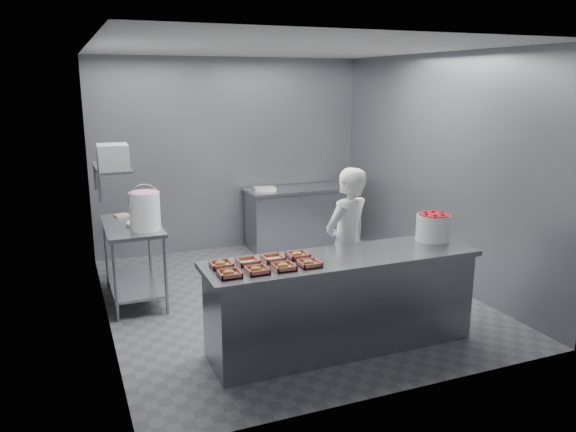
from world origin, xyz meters
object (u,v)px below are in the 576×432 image
at_px(tray_5, 248,261).
at_px(tray_6, 273,258).
at_px(tray_0, 229,273).
at_px(strawberry_tub, 433,226).
at_px(service_counter, 342,302).
at_px(worker, 347,244).
at_px(glaze_bucket, 145,210).
at_px(appliance, 113,157).
at_px(back_counter, 296,217).
at_px(tray_1, 257,270).
at_px(prep_table, 133,250).
at_px(tray_2, 284,266).
at_px(tray_7, 298,255).
at_px(tray_3, 309,263).
at_px(tray_4, 221,264).

height_order(tray_5, tray_6, same).
relative_size(tray_0, strawberry_tub, 0.57).
bearing_deg(tray_0, service_counter, 6.55).
distance_m(worker, glaze_bucket, 2.19).
distance_m(service_counter, appliance, 2.77).
bearing_deg(tray_5, back_counter, 60.38).
height_order(tray_0, tray_6, tray_0).
bearing_deg(tray_1, prep_table, 110.38).
distance_m(tray_2, strawberry_tub, 1.74).
height_order(service_counter, glaze_bucket, glaze_bucket).
xyz_separation_m(tray_0, tray_5, (0.24, 0.26, -0.00)).
height_order(tray_6, strawberry_tub, strawberry_tub).
relative_size(tray_0, tray_1, 1.00).
xyz_separation_m(prep_table, tray_1, (0.77, -2.08, 0.33)).
height_order(back_counter, tray_2, tray_2).
relative_size(back_counter, tray_0, 8.01).
relative_size(tray_0, tray_7, 1.00).
relative_size(prep_table, tray_5, 6.40).
bearing_deg(appliance, tray_5, -57.39).
xyz_separation_m(tray_3, tray_5, (-0.48, 0.26, -0.00)).
xyz_separation_m(service_counter, tray_3, (-0.40, -0.13, 0.47)).
distance_m(tray_6, worker, 1.11).
bearing_deg(prep_table, glaze_bucket, -68.50).
relative_size(tray_4, glaze_bucket, 0.38).
distance_m(back_counter, appliance, 3.38).
height_order(back_counter, glaze_bucket, glaze_bucket).
relative_size(tray_4, tray_5, 1.00).
height_order(tray_2, tray_6, tray_2).
bearing_deg(appliance, glaze_bucket, -3.95).
bearing_deg(tray_2, tray_4, 151.84).
bearing_deg(tray_6, appliance, 127.38).
xyz_separation_m(tray_5, glaze_bucket, (-0.66, 1.53, 0.20)).
distance_m(tray_0, glaze_bucket, 1.84).
xyz_separation_m(back_counter, tray_1, (-1.78, -3.38, 0.47)).
height_order(tray_3, tray_6, tray_3).
bearing_deg(tray_3, worker, 43.92).
bearing_deg(glaze_bucket, tray_4, -74.76).
relative_size(service_counter, tray_7, 13.88).
relative_size(tray_4, tray_7, 1.00).
bearing_deg(tray_2, tray_6, 89.33).
bearing_deg(tray_5, tray_3, -28.31).
xyz_separation_m(tray_2, worker, (1.00, 0.73, -0.12)).
height_order(back_counter, tray_6, tray_6).
distance_m(tray_3, tray_5, 0.54).
distance_m(tray_1, tray_2, 0.24).
bearing_deg(back_counter, tray_3, -111.01).
bearing_deg(tray_6, tray_7, -0.00).
xyz_separation_m(tray_4, glaze_bucket, (-0.42, 1.53, 0.19)).
bearing_deg(tray_4, glaze_bucket, 105.24).
bearing_deg(tray_0, appliance, 111.22).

